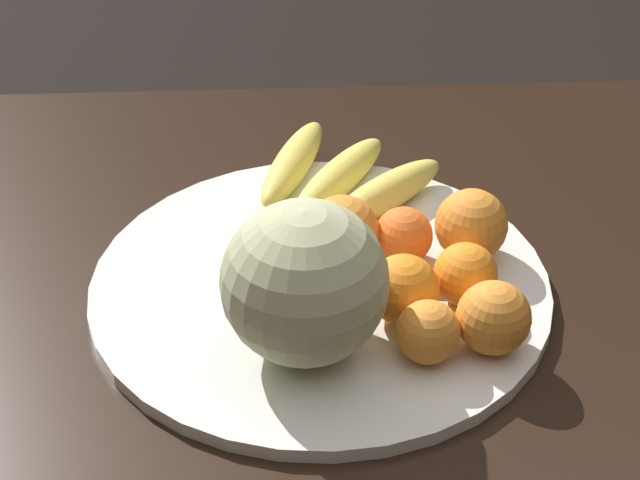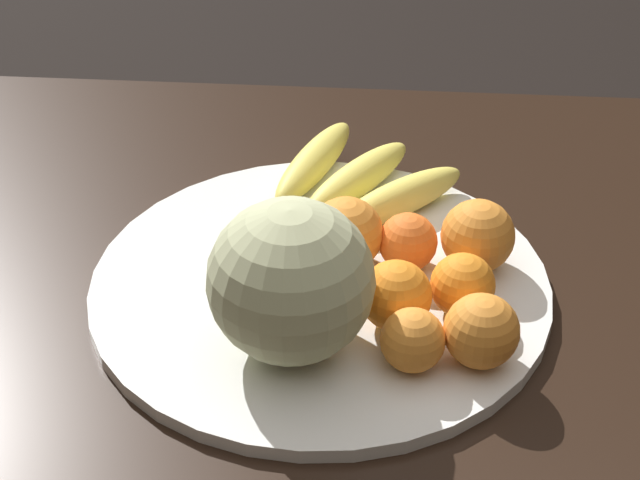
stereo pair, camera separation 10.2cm
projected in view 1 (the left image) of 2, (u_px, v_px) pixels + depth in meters
The scene contains 12 objects.
kitchen_table at pixel (358, 387), 1.09m from camera, with size 1.50×0.95×0.77m.
fruit_bowl at pixel (320, 287), 1.06m from camera, with size 0.45×0.45×0.01m.
melon at pixel (305, 283), 0.93m from camera, with size 0.15×0.15×0.15m.
banana_bunch at pixel (337, 178), 1.17m from camera, with size 0.22×0.23×0.04m.
orange_front_left at pixel (342, 232), 1.06m from camera, with size 0.07×0.07×0.07m.
orange_front_right at pixel (466, 276), 1.01m from camera, with size 0.06×0.06×0.06m.
orange_mid_center at pixel (494, 318), 0.96m from camera, with size 0.07×0.07×0.07m.
orange_back_left at pixel (428, 332), 0.95m from camera, with size 0.06×0.06×0.06m.
orange_back_right at pixel (403, 236), 1.07m from camera, with size 0.06×0.06×0.06m.
orange_top_small at pixel (403, 290), 0.99m from camera, with size 0.07×0.07×0.07m.
orange_side_extra at pixel (471, 225), 1.07m from camera, with size 0.07×0.07×0.07m.
produce_tag at pixel (372, 273), 1.06m from camera, with size 0.09×0.06×0.00m.
Camera 1 is at (-0.08, -0.80, 1.43)m, focal length 60.00 mm.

